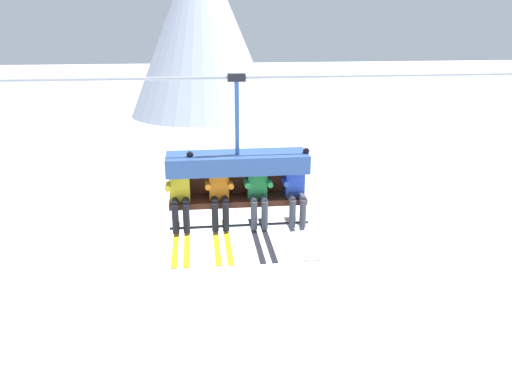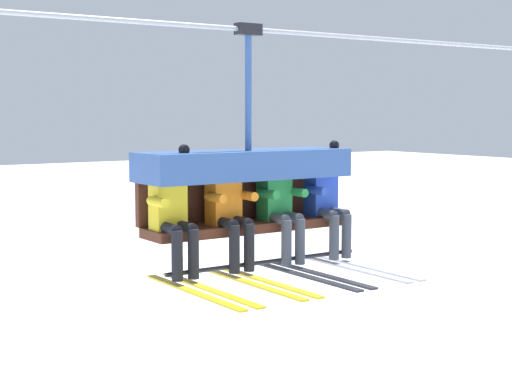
{
  "view_description": "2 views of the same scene",
  "coord_description": "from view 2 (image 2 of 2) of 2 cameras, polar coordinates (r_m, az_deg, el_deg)",
  "views": [
    {
      "loc": [
        0.52,
        -8.73,
        8.88
      ],
      "look_at": [
        1.45,
        -0.92,
        6.14
      ],
      "focal_mm": 35.0,
      "sensor_mm": 36.0,
      "label": 1
    },
    {
      "loc": [
        -3.39,
        -7.59,
        7.16
      ],
      "look_at": [
        1.22,
        -0.85,
        6.33
      ],
      "focal_mm": 55.0,
      "sensor_mm": 36.0,
      "label": 2
    }
  ],
  "objects": [
    {
      "name": "lift_cable",
      "position": [
        7.53,
        -9.71,
        12.21
      ],
      "size": [
        19.28,
        0.05,
        0.05
      ],
      "color": "#9EA3A8"
    },
    {
      "name": "skier_orange",
      "position": [
        7.94,
        -1.89,
        -1.31
      ],
      "size": [
        0.46,
        1.7,
        1.23
      ],
      "color": "orange"
    },
    {
      "name": "skier_green",
      "position": [
        8.3,
        1.85,
        -1.0
      ],
      "size": [
        0.46,
        1.7,
        1.23
      ],
      "color": "#23843D"
    },
    {
      "name": "chairlift_chair",
      "position": [
        8.26,
        -0.84,
        1.03
      ],
      "size": [
        2.35,
        0.74,
        2.46
      ],
      "color": "#512819"
    },
    {
      "name": "skier_yellow",
      "position": [
        7.62,
        -5.97,
        -1.48
      ],
      "size": [
        0.48,
        1.7,
        1.34
      ],
      "color": "yellow"
    },
    {
      "name": "skier_blue",
      "position": [
        8.69,
        5.26,
        -0.57
      ],
      "size": [
        0.48,
        1.7,
        1.34
      ],
      "color": "#2847B7"
    }
  ]
}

